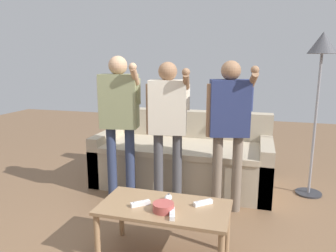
{
  "coord_description": "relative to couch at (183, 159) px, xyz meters",
  "views": [
    {
      "loc": [
        0.74,
        -2.06,
        1.47
      ],
      "look_at": [
        0.02,
        0.47,
        0.92
      ],
      "focal_mm": 33.84,
      "sensor_mm": 36.0,
      "label": 1
    }
  ],
  "objects": [
    {
      "name": "snack_bowl",
      "position": [
        0.23,
        -1.6,
        0.16
      ],
      "size": [
        0.15,
        0.15,
        0.06
      ],
      "primitive_type": "cylinder",
      "color": "#B24C47",
      "rests_on": "coffee_table"
    },
    {
      "name": "player_center",
      "position": [
        -0.01,
        -0.65,
        0.62
      ],
      "size": [
        0.45,
        0.29,
        1.46
      ],
      "color": "#47474C",
      "rests_on": "ground"
    },
    {
      "name": "floor_lamp",
      "position": [
        1.43,
        0.05,
        1.18
      ],
      "size": [
        0.29,
        0.29,
        1.76
      ],
      "color": "#2D2D33",
      "rests_on": "ground"
    },
    {
      "name": "game_remote_wand_near",
      "position": [
        0.31,
        -1.65,
        0.14
      ],
      "size": [
        0.07,
        0.15,
        0.03
      ],
      "color": "white",
      "rests_on": "coffee_table"
    },
    {
      "name": "player_left",
      "position": [
        -0.52,
        -0.66,
        0.65
      ],
      "size": [
        0.47,
        0.31,
        1.52
      ],
      "color": "#2D3856",
      "rests_on": "ground"
    },
    {
      "name": "game_remote_wand_far",
      "position": [
        0.48,
        -1.43,
        0.14
      ],
      "size": [
        0.14,
        0.13,
        0.03
      ],
      "color": "white",
      "rests_on": "coffee_table"
    },
    {
      "name": "game_remote_wand_spare",
      "position": [
        0.04,
        -1.57,
        0.14
      ],
      "size": [
        0.13,
        0.12,
        0.03
      ],
      "color": "white",
      "rests_on": "coffee_table"
    },
    {
      "name": "coffee_table",
      "position": [
        0.21,
        -1.52,
        0.07
      ],
      "size": [
        0.95,
        0.49,
        0.43
      ],
      "color": "#997551",
      "rests_on": "ground"
    },
    {
      "name": "player_right",
      "position": [
        0.58,
        -0.61,
        0.63
      ],
      "size": [
        0.46,
        0.29,
        1.47
      ],
      "color": "#756656",
      "rests_on": "ground"
    },
    {
      "name": "game_remote_nunchuk",
      "position": [
        0.22,
        -1.43,
        0.15
      ],
      "size": [
        0.06,
        0.09,
        0.05
      ],
      "color": "white",
      "rests_on": "coffee_table"
    },
    {
      "name": "couch",
      "position": [
        0.0,
        0.0,
        0.0
      ],
      "size": [
        2.04,
        0.93,
        0.84
      ],
      "color": "#B7A88E",
      "rests_on": "ground"
    }
  ]
}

